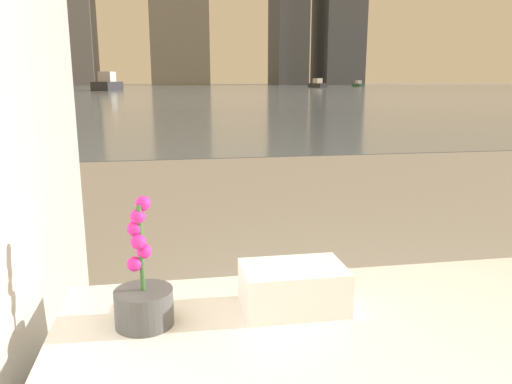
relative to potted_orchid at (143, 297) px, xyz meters
name	(u,v)px	position (x,y,z in m)	size (l,w,h in m)	color
potted_orchid	(143,297)	(0.00, 0.00, 0.00)	(0.15, 0.15, 0.33)	#4C4C4C
towel_stack	(293,287)	(0.40, 0.02, -0.01)	(0.28, 0.18, 0.12)	white
harbor_water	(172,90)	(0.66, 61.26, -0.63)	(180.00, 110.00, 0.01)	slate
harbor_boat_0	(318,84)	(22.67, 73.47, -0.14)	(2.12, 3.87, 1.38)	#2D2D33
harbor_boat_1	(108,84)	(-6.38, 57.26, 0.09)	(3.00, 5.69, 2.03)	#2D2D33
harbor_boat_2	(358,84)	(32.47, 81.91, -0.24)	(1.31, 2.98, 1.08)	#335647
skyline_tower_1	(68,15)	(-20.23, 117.26, 14.16)	(10.31, 10.31, 29.58)	slate
skyline_tower_3	(288,13)	(28.46, 117.26, 15.60)	(6.96, 12.98, 32.47)	#4C515B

